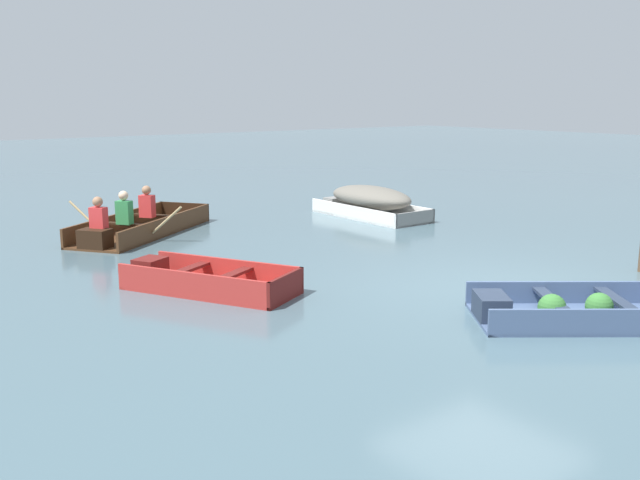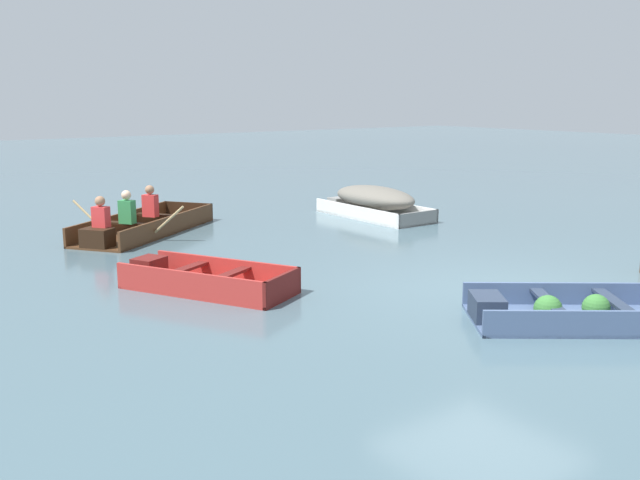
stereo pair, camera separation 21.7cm
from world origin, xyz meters
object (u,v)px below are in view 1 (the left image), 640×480
(skiff_red_near_moored, at_px, (203,281))
(skiff_white_mid_moored, at_px, (370,200))
(dinghy_slate_blue_foreground, at_px, (574,311))
(rowboat_dark_varnish_with_crew, at_px, (136,226))

(skiff_red_near_moored, height_order, skiff_white_mid_moored, skiff_white_mid_moored)
(dinghy_slate_blue_foreground, relative_size, skiff_white_mid_moored, 1.00)
(skiff_red_near_moored, distance_m, rowboat_dark_varnish_with_crew, 4.37)
(skiff_red_near_moored, bearing_deg, rowboat_dark_varnish_with_crew, 78.76)
(skiff_red_near_moored, relative_size, skiff_white_mid_moored, 0.90)
(dinghy_slate_blue_foreground, xyz_separation_m, skiff_white_mid_moored, (3.04, 7.17, 0.25))
(skiff_red_near_moored, relative_size, rowboat_dark_varnish_with_crew, 0.73)
(dinghy_slate_blue_foreground, relative_size, skiff_red_near_moored, 1.10)
(dinghy_slate_blue_foreground, distance_m, skiff_red_near_moored, 4.89)
(skiff_white_mid_moored, height_order, rowboat_dark_varnish_with_crew, rowboat_dark_varnish_with_crew)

